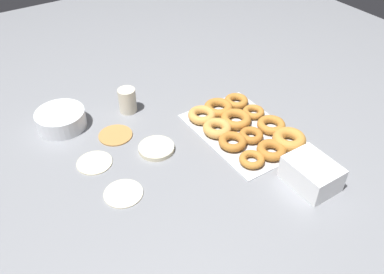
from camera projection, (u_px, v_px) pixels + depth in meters
The scene contains 9 objects.
ground_plane at pixel (170, 149), 1.35m from camera, with size 3.00×3.00×0.00m, color gray.
pancake_0 at pixel (156, 148), 1.34m from camera, with size 0.12×0.12×0.02m, color beige.
pancake_1 at pixel (115, 135), 1.40m from camera, with size 0.12×0.12×0.01m, color #B27F42.
pancake_2 at pixel (94, 162), 1.29m from camera, with size 0.11×0.11×0.01m, color beige.
pancake_3 at pixel (123, 193), 1.19m from camera, with size 0.12×0.12×0.01m, color beige.
donut_tray at pixel (244, 127), 1.41m from camera, with size 0.41×0.29×0.04m.
batter_bowl at pixel (61, 119), 1.42m from camera, with size 0.17×0.17×0.06m.
container_stack at pixel (312, 174), 1.20m from camera, with size 0.15×0.12×0.08m.
paper_cup at pixel (127, 100), 1.49m from camera, with size 0.06×0.06×0.09m.
Camera 1 is at (-0.89, 0.50, 0.88)m, focal length 38.00 mm.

